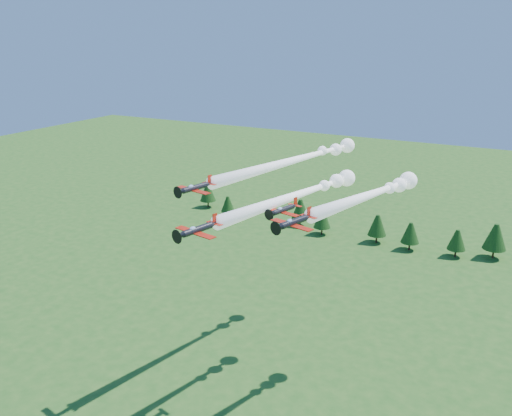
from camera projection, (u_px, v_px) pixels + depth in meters
The scene contains 6 objects.
ground at pixel (245, 415), 113.26m from camera, with size 600.00×600.00×0.00m, color #21551A.
plane_lead at pixel (300, 194), 113.71m from camera, with size 16.58×50.23×3.70m.
plane_left at pixel (298, 159), 129.65m from camera, with size 17.90×57.78×3.70m.
plane_right at pixel (374, 193), 110.13m from camera, with size 16.52×41.79×3.70m.
plane_slot at pixel (283, 210), 105.84m from camera, with size 7.64×8.44×2.67m.
treeline at pixel (398, 226), 200.65m from camera, with size 173.67×15.25×11.90m.
Camera 1 is at (46.79, -83.22, 73.54)m, focal length 40.00 mm.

